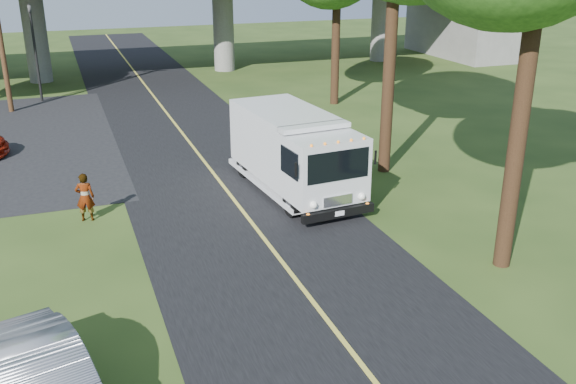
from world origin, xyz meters
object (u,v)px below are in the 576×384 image
traffic_signal (34,43)px  step_van (293,150)px  silver_sedan (44,384)px  pedestrian (85,197)px

traffic_signal → step_van: (8.19, -17.87, -1.70)m
silver_sedan → pedestrian: 9.19m
step_van → pedestrian: size_ratio=4.38×
step_van → silver_sedan: bearing=-136.4°
traffic_signal → silver_sedan: (0.00, -27.19, -2.49)m
traffic_signal → step_van: 19.73m
traffic_signal → pedestrian: traffic_signal is taller
traffic_signal → step_van: traffic_signal is taller
traffic_signal → silver_sedan: 27.30m
silver_sedan → pedestrian: bearing=66.1°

